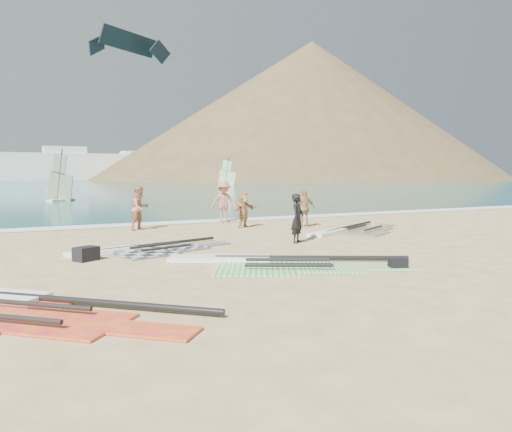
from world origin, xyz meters
name	(u,v)px	position (x,y,z in m)	size (l,w,h in m)	color
ground	(317,268)	(0.00, 0.00, 0.00)	(300.00, 300.00, 0.00)	#D1B67A
sea	(33,181)	(0.00, 132.00, 0.00)	(300.00, 240.00, 0.06)	#0C5550
surf_line	(171,224)	(0.00, 12.30, 0.00)	(300.00, 1.20, 0.04)	white
headland_main	(311,179)	(85.00, 130.00, 0.00)	(143.00, 143.00, 45.00)	brown
headland_minor	(373,178)	(120.00, 140.00, 0.00)	(70.00, 70.00, 28.00)	brown
rig_grey	(142,250)	(-3.31, 4.63, 0.05)	(5.33, 2.87, 0.20)	black
rig_green	(268,263)	(-0.91, 0.95, 0.05)	(5.95, 4.51, 0.21)	green
rig_orange	(351,231)	(5.51, 5.77, 0.05)	(5.67, 3.95, 0.20)	orange
rig_red	(19,307)	(-6.86, -0.84, 0.05)	(5.05, 5.35, 0.20)	red
gear_bag_near	(86,254)	(-5.06, 3.75, 0.19)	(0.61, 0.44, 0.39)	black
gear_bag_far	(398,264)	(1.73, -1.02, 0.13)	(0.43, 0.30, 0.26)	black
person_wetsuit	(298,218)	(1.94, 4.10, 0.85)	(0.62, 0.40, 1.69)	black
beachgoer_left	(140,208)	(-1.91, 10.38, 0.92)	(0.90, 0.70, 1.85)	#B9725B
beachgoer_mid	(224,202)	(2.37, 11.50, 1.00)	(1.29, 0.74, 1.99)	#AA6257
beachgoer_back	(305,208)	(4.86, 8.23, 0.82)	(0.97, 0.40, 1.65)	#A87C4E
beachgoer_right	(244,210)	(2.32, 9.18, 0.79)	(1.46, 0.46, 1.57)	tan
windsurfer_left	(60,186)	(-2.74, 34.00, 1.28)	(2.34, 2.38, 4.40)	white
windsurfer_centre	(57,182)	(-1.08, 55.49, 1.19)	(2.25, 2.52, 3.95)	white
windsurfer_right	(227,179)	(25.55, 64.08, 1.38)	(2.55, 2.57, 4.86)	white
kitesurf_kite	(129,44)	(5.50, 43.75, 15.92)	(7.83, 5.39, 2.82)	black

